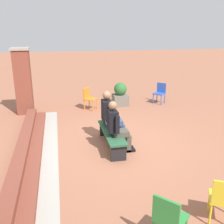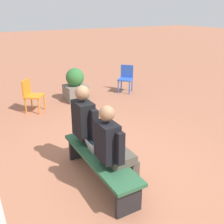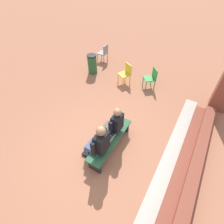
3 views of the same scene
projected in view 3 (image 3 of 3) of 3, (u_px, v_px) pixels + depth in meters
name	position (u px, v px, depth m)	size (l,w,h in m)	color
ground_plane	(104.00, 149.00, 5.13)	(60.00, 60.00, 0.00)	#9E6047
concrete_strip	(163.00, 174.00, 4.58)	(6.79, 0.40, 0.01)	#A8A399
brick_steps	(186.00, 183.00, 4.30)	(5.99, 0.60, 0.30)	brown
bench	(110.00, 141.00, 4.91)	(1.80, 0.44, 0.45)	#285638
person_student	(114.00, 124.00, 4.87)	(0.55, 0.69, 1.35)	#4C473D
person_adult	(98.00, 143.00, 4.37)	(0.59, 0.75, 1.42)	#384C75
laptop	(109.00, 140.00, 4.76)	(0.32, 0.29, 0.21)	#9EA0A5
plastic_chair_far_left	(152.00, 77.00, 6.97)	(0.59, 0.59, 0.84)	#2D893D
plastic_chair_foreground	(126.00, 73.00, 7.20)	(0.57, 0.57, 0.84)	gold
plastic_chair_near_bench_left	(104.00, 52.00, 8.51)	(0.43, 0.43, 0.84)	gray
litter_bin	(92.00, 64.00, 7.79)	(0.42, 0.42, 0.86)	#23562D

